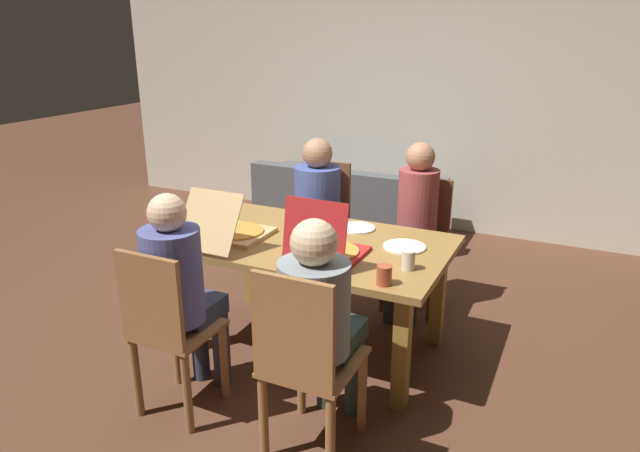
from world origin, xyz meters
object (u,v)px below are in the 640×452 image
object	(u,v)px
dining_table	(313,256)
chair_0	(167,331)
person_2	(314,203)
drinking_glass_1	(384,275)
plate_0	(357,228)
drinking_glass_0	(408,260)
person_1	(320,312)
pizza_box_0	(328,249)
person_3	(414,217)
person_0	(180,284)
pizza_box_1	(233,231)
chair_1	(306,363)
chair_3	(419,239)
chair_2	(323,221)
plate_2	(405,247)
couch	(348,209)
plate_1	(304,222)

from	to	relation	value
dining_table	chair_0	size ratio (longest dim) A/B	1.73
person_2	drinking_glass_1	bearing A→B (deg)	-50.62
plate_0	drinking_glass_0	size ratio (longest dim) A/B	2.23
person_1	drinking_glass_0	world-z (taller)	person_1
person_1	pizza_box_0	world-z (taller)	person_1
person_3	drinking_glass_1	xyz separation A→B (m)	(0.19, -1.18, 0.06)
person_2	plate_0	distance (m)	0.69
person_0	person_1	bearing A→B (deg)	2.91
pizza_box_1	plate_0	world-z (taller)	pizza_box_1
chair_1	chair_3	distance (m)	1.86
dining_table	drinking_glass_0	xyz separation A→B (m)	(0.66, -0.17, 0.15)
plate_0	drinking_glass_1	xyz separation A→B (m)	(0.45, -0.74, 0.05)
person_0	pizza_box_1	distance (m)	0.67
person_0	plate_0	world-z (taller)	person_0
person_0	chair_2	size ratio (longest dim) A/B	1.23
drinking_glass_0	chair_2	bearing A→B (deg)	133.25
chair_1	pizza_box_1	bearing A→B (deg)	139.26
chair_2	plate_2	world-z (taller)	chair_2
pizza_box_1	couch	world-z (taller)	pizza_box_1
dining_table	pizza_box_0	distance (m)	0.33
person_1	plate_2	bearing A→B (deg)	82.31
dining_table	chair_2	distance (m)	1.00
drinking_glass_1	person_3	bearing A→B (deg)	99.01
chair_0	chair_2	world-z (taller)	chair_2
chair_0	chair_1	world-z (taller)	chair_1
pizza_box_0	pizza_box_1	xyz separation A→B (m)	(-0.67, 0.03, -0.01)
person_3	plate_1	xyz separation A→B (m)	(-0.63, -0.48, 0.02)
drinking_glass_1	couch	world-z (taller)	drinking_glass_1
chair_2	person_3	distance (m)	0.83
plate_2	chair_0	bearing A→B (deg)	-129.80
drinking_glass_0	chair_0	bearing A→B (deg)	-142.45
chair_0	person_2	xyz separation A→B (m)	(0.00, 1.74, 0.21)
chair_1	couch	xyz separation A→B (m)	(-1.04, 3.00, -0.25)
drinking_glass_1	couch	size ratio (longest dim) A/B	0.06
person_0	plate_1	world-z (taller)	person_0
plate_1	chair_1	bearing A→B (deg)	-62.88
dining_table	drinking_glass_1	size ratio (longest dim) A/B	15.96
chair_0	plate_2	world-z (taller)	chair_0
pizza_box_1	couch	bearing A→B (deg)	93.79
drinking_glass_0	plate_1	bearing A→B (deg)	152.46
drinking_glass_1	person_1	bearing A→B (deg)	-116.35
chair_0	pizza_box_1	xyz separation A→B (m)	(-0.10, 0.79, 0.27)
person_0	chair_1	size ratio (longest dim) A/B	1.22
person_0	plate_0	size ratio (longest dim) A/B	5.03
pizza_box_1	plate_1	xyz separation A→B (m)	(0.26, 0.46, -0.04)
plate_2	plate_1	bearing A→B (deg)	168.91
chair_3	plate_1	distance (m)	0.92
person_2	chair_3	xyz separation A→B (m)	(0.79, 0.14, -0.21)
chair_1	chair_0	bearing A→B (deg)	-178.66
person_0	drinking_glass_1	world-z (taller)	person_0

